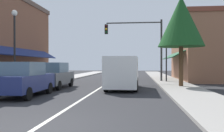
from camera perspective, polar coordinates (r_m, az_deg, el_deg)
ground_plane at (r=24.10m, az=-0.18°, el=-3.52°), size 80.00×80.00×0.00m
sidewalk_left at (r=25.29m, az=-12.69°, el=-3.21°), size 2.60×56.00×0.12m
sidewalk_right at (r=24.12m, az=12.94°, el=-3.39°), size 2.60×56.00×0.12m
lane_center_stripe at (r=24.10m, az=-0.18°, el=-3.52°), size 0.14×52.00×0.01m
storefront_right_block at (r=26.72m, az=19.93°, el=3.79°), size 5.74×10.20×6.47m
parked_car_nearest_left at (r=13.17m, az=-19.85°, el=-2.99°), size 1.80×4.11×1.77m
parked_car_second_left at (r=17.24m, az=-13.45°, el=-2.18°), size 1.82×4.12×1.77m
van_in_lane at (r=16.08m, az=2.51°, el=-1.40°), size 2.06×5.21×2.12m
traffic_signal_mast_arm at (r=23.02m, az=6.92°, el=6.23°), size 5.38×0.50×5.81m
street_lamp_left_near at (r=16.30m, az=-21.89°, el=6.37°), size 0.36×0.36×5.01m
street_lamp_right_mid at (r=22.43m, az=12.63°, el=3.80°), size 0.36×0.36×4.37m
tree_right_near at (r=18.03m, az=15.91°, el=9.98°), size 3.24×3.24×6.46m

